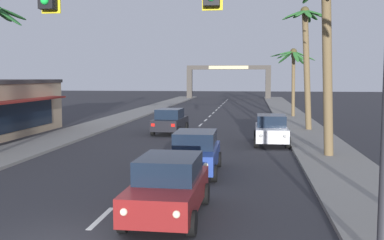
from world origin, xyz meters
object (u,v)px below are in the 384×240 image
Objects in this scene: palm_right_farthest at (293,65)px; town_gateway_arch at (228,77)px; palm_right_third at (306,48)px; sedan_oncoming_far at (170,121)px; sedan_lead_at_stop_bar at (169,186)px; sedan_third_in_queue at (195,152)px; palm_right_second at (327,32)px; traffic_signal_mast at (222,15)px; sedan_parked_nearest_kerb at (271,129)px.

palm_right_farthest reaches higher than town_gateway_arch.
sedan_oncoming_far is at bearing -165.64° from palm_right_third.
palm_right_third is at bearing 74.02° from sedan_lead_at_stop_bar.
sedan_lead_at_stop_bar is 0.99× the size of sedan_oncoming_far.
palm_right_farthest is at bearing 76.87° from sedan_third_in_queue.
palm_right_second is 10.82m from palm_right_third.
palm_right_second reaches higher than sedan_lead_at_stop_bar.
town_gateway_arch is at bearing 91.72° from sedan_third_in_queue.
palm_right_second is at bearing 72.70° from traffic_signal_mast.
palm_right_third is (4.30, 23.74, 0.79)m from traffic_signal_mast.
traffic_signal_mast is 69.84m from town_gateway_arch.
sedan_oncoming_far is at bearing 100.12° from sedan_lead_at_stop_bar.
sedan_third_in_queue and sedan_parked_nearest_kerb have the same top height.
traffic_signal_mast is 2.38× the size of sedan_third_in_queue.
traffic_signal_mast is 5.42m from sedan_lead_at_stop_bar.
town_gateway_arch is (-1.82, 66.80, 2.93)m from sedan_lead_at_stop_bar.
sedan_lead_at_stop_bar is 1.00× the size of sedan_third_in_queue.
town_gateway_arch is (-5.19, 52.62, 2.93)m from sedan_parked_nearest_kerb.
traffic_signal_mast is 24.14m from palm_right_third.
sedan_oncoming_far is at bearing 103.03° from traffic_signal_mast.
sedan_third_in_queue is at bearing 100.60° from traffic_signal_mast.
palm_right_farthest is (4.40, 34.60, -0.18)m from traffic_signal_mast.
sedan_parked_nearest_kerb is at bearing -32.59° from sedan_oncoming_far.
palm_right_second is (4.03, 12.93, 0.86)m from traffic_signal_mast.
palm_right_third is 46.69m from town_gateway_arch.
palm_right_second reaches higher than palm_right_third.
palm_right_third is (5.96, 20.81, 5.03)m from sedan_lead_at_stop_bar.
traffic_signal_mast is 13.57m from palm_right_second.
palm_right_third is (2.59, 6.63, 5.03)m from sedan_parked_nearest_kerb.
sedan_parked_nearest_kerb is (3.37, 14.18, 0.00)m from sedan_lead_at_stop_bar.
traffic_signal_mast is 9.85m from sedan_third_in_queue.
palm_right_farthest is (9.34, 13.23, 4.06)m from sedan_oncoming_far.
palm_right_second is (5.68, 9.99, 5.10)m from sedan_lead_at_stop_bar.
sedan_parked_nearest_kerb is at bearing 68.19° from sedan_third_in_queue.
palm_right_third is at bearing -90.49° from palm_right_farthest.
sedan_third_in_queue is at bearing 89.81° from sedan_lead_at_stop_bar.
palm_right_second reaches higher than sedan_parked_nearest_kerb.
sedan_oncoming_far is at bearing 147.41° from sedan_parked_nearest_kerb.
sedan_lead_at_stop_bar and sedan_third_in_queue have the same top height.
sedan_lead_at_stop_bar is 22.22m from palm_right_third.
sedan_lead_at_stop_bar and sedan_oncoming_far have the same top height.
palm_right_second is at bearing -61.10° from sedan_parked_nearest_kerb.
traffic_signal_mast is 17.72m from sedan_parked_nearest_kerb.
traffic_signal_mast is 1.22× the size of palm_right_third.
sedan_oncoming_far is at bearing 104.68° from sedan_third_in_queue.
sedan_oncoming_far is 0.51× the size of palm_right_second.
sedan_third_in_queue is 0.51× the size of palm_right_third.
sedan_third_in_queue is 9.02m from sedan_parked_nearest_kerb.
sedan_lead_at_stop_bar is at bearing -103.37° from sedan_parked_nearest_kerb.
sedan_lead_at_stop_bar is 0.51× the size of palm_right_third.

